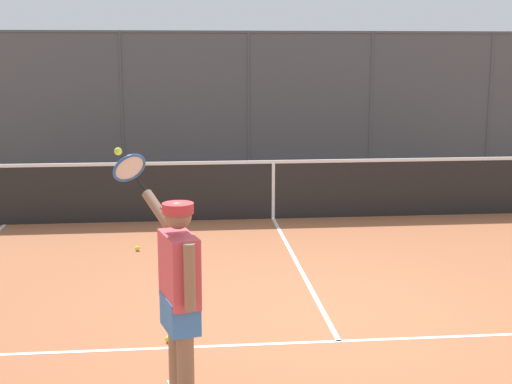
% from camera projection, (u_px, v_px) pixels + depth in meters
% --- Properties ---
extents(ground_plane, '(60.00, 60.00, 0.00)m').
position_uv_depth(ground_plane, '(326.00, 317.00, 7.31)').
color(ground_plane, '#A8603D').
extents(court_line_markings, '(8.56, 9.26, 0.01)m').
position_uv_depth(court_line_markings, '(348.00, 357.00, 6.33)').
color(court_line_markings, white).
rests_on(court_line_markings, ground).
extents(fence_backdrop, '(19.56, 1.37, 3.13)m').
position_uv_depth(fence_backdrop, '(246.00, 109.00, 16.41)').
color(fence_backdrop, '#474C51').
rests_on(fence_backdrop, ground).
extents(tennis_net, '(11.00, 0.09, 1.07)m').
position_uv_depth(tennis_net, '(273.00, 189.00, 11.55)').
color(tennis_net, '#2D2D2D').
rests_on(tennis_net, ground).
extents(tennis_player, '(0.73, 1.24, 1.88)m').
position_uv_depth(tennis_player, '(178.00, 289.00, 5.33)').
color(tennis_player, silver).
rests_on(tennis_player, ground).
extents(tennis_ball_by_sideline, '(0.07, 0.07, 0.07)m').
position_uv_depth(tennis_ball_by_sideline, '(137.00, 248.00, 9.74)').
color(tennis_ball_by_sideline, '#CCDB33').
rests_on(tennis_ball_by_sideline, ground).
extents(tennis_ball_near_baseline, '(0.07, 0.07, 0.07)m').
position_uv_depth(tennis_ball_near_baseline, '(169.00, 339.00, 6.66)').
color(tennis_ball_near_baseline, '#CCDB33').
rests_on(tennis_ball_near_baseline, ground).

